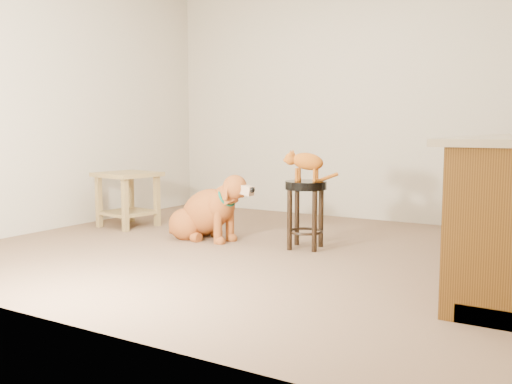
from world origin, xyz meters
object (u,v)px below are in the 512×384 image
Objects in this scene: padded_stool at (306,201)px; golden_retriever at (207,213)px; side_table at (128,191)px; tabby_kitten at (305,162)px.

padded_stool is 0.56× the size of golden_retriever.
side_table is 2.02m from tabby_kitten.
padded_stool is at bearing -0.69° from side_table.
golden_retriever is at bearing -7.19° from side_table.
tabby_kitten is at bearing -0.72° from side_table.
side_table is at bearing 168.98° from tabby_kitten.
golden_retriever reaches higher than padded_stool.
golden_retriever is at bearing -173.05° from padded_stool.
side_table is 1.09m from golden_retriever.
side_table is at bearing 178.99° from golden_retriever.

